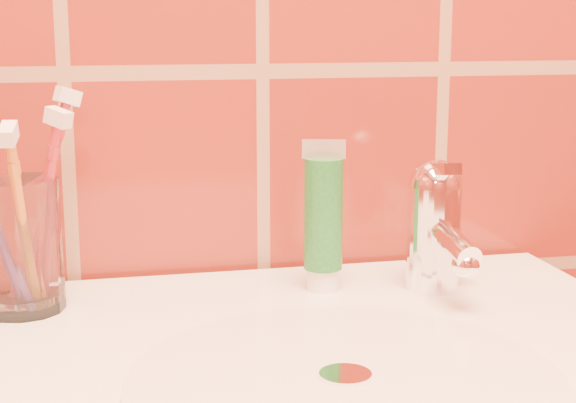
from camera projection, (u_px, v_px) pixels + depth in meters
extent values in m
cylinder|color=silver|center=(345.00, 379.00, 0.60)|extent=(0.30, 0.30, 0.00)
cylinder|color=white|center=(345.00, 376.00, 0.60)|extent=(0.04, 0.04, 0.00)
cylinder|color=white|center=(20.00, 245.00, 0.73)|extent=(0.08, 0.08, 0.11)
cylinder|color=white|center=(323.00, 279.00, 0.80)|extent=(0.03, 0.03, 0.02)
cylinder|color=#165E20|center=(323.00, 214.00, 0.79)|extent=(0.03, 0.03, 0.10)
cube|color=beige|center=(324.00, 149.00, 0.77)|extent=(0.04, 0.00, 0.02)
cylinder|color=white|center=(433.00, 238.00, 0.79)|extent=(0.05, 0.05, 0.09)
sphere|color=white|center=(435.00, 186.00, 0.78)|extent=(0.05, 0.05, 0.05)
cylinder|color=white|center=(450.00, 240.00, 0.75)|extent=(0.02, 0.09, 0.03)
cube|color=white|center=(441.00, 168.00, 0.77)|extent=(0.02, 0.06, 0.01)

